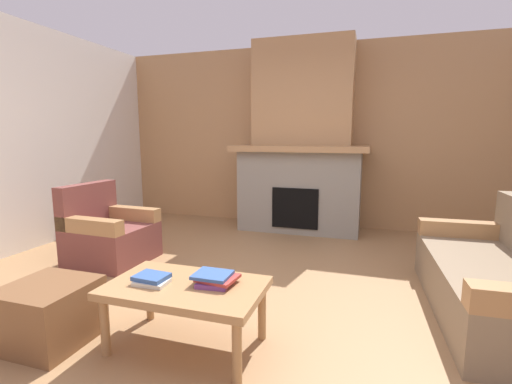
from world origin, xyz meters
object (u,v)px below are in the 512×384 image
at_px(fireplace, 301,150).
at_px(couch, 503,281).
at_px(coffee_table, 186,292).
at_px(armchair, 108,235).
at_px(ottoman, 49,313).

xyz_separation_m(fireplace, couch, (1.96, -2.16, -0.88)).
relative_size(couch, coffee_table, 1.83).
bearing_deg(armchair, coffee_table, -37.02).
height_order(couch, coffee_table, couch).
bearing_deg(couch, ottoman, -156.46).
height_order(armchair, ottoman, armchair).
xyz_separation_m(couch, armchair, (-3.70, 0.13, 0.01)).
height_order(couch, ottoman, couch).
relative_size(couch, armchair, 2.15).
distance_m(coffee_table, ottoman, 0.95).
bearing_deg(ottoman, armchair, 116.19).
bearing_deg(couch, fireplace, 132.25).
distance_m(armchair, ottoman, 1.60).
bearing_deg(fireplace, armchair, -130.69).
bearing_deg(fireplace, ottoman, -106.65).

